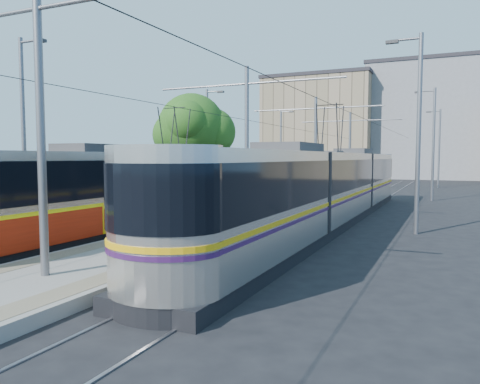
% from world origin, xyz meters
% --- Properties ---
extents(ground, '(160.00, 160.00, 0.00)m').
position_xyz_m(ground, '(0.00, 0.00, 0.00)').
color(ground, black).
rests_on(ground, ground).
extents(platform, '(4.00, 50.00, 0.30)m').
position_xyz_m(platform, '(0.00, 17.00, 0.15)').
color(platform, gray).
rests_on(platform, ground).
extents(tactile_strip_left, '(0.70, 50.00, 0.01)m').
position_xyz_m(tactile_strip_left, '(-1.45, 17.00, 0.30)').
color(tactile_strip_left, gray).
rests_on(tactile_strip_left, platform).
extents(tactile_strip_right, '(0.70, 50.00, 0.01)m').
position_xyz_m(tactile_strip_right, '(1.45, 17.00, 0.30)').
color(tactile_strip_right, gray).
rests_on(tactile_strip_right, platform).
extents(rails, '(8.71, 70.00, 0.03)m').
position_xyz_m(rails, '(0.00, 17.00, 0.02)').
color(rails, gray).
rests_on(rails, ground).
extents(tram_left, '(2.43, 27.80, 5.50)m').
position_xyz_m(tram_left, '(-3.60, 7.46, 1.71)').
color(tram_left, black).
rests_on(tram_left, ground).
extents(tram_right, '(2.43, 29.20, 5.50)m').
position_xyz_m(tram_right, '(3.60, 9.29, 1.86)').
color(tram_right, black).
rests_on(tram_right, ground).
extents(catenary, '(9.20, 70.00, 7.00)m').
position_xyz_m(catenary, '(0.00, 14.15, 4.52)').
color(catenary, slate).
rests_on(catenary, platform).
extents(street_lamps, '(15.18, 38.22, 8.00)m').
position_xyz_m(street_lamps, '(-0.00, 21.00, 4.18)').
color(street_lamps, slate).
rests_on(street_lamps, ground).
extents(shelter, '(0.88, 1.28, 2.64)m').
position_xyz_m(shelter, '(1.16, 10.93, 1.68)').
color(shelter, black).
rests_on(shelter, platform).
extents(tree, '(5.18, 4.79, 7.52)m').
position_xyz_m(tree, '(-7.49, 16.50, 5.08)').
color(tree, '#382314').
rests_on(tree, ground).
extents(building_left, '(16.32, 12.24, 15.43)m').
position_xyz_m(building_left, '(-10.00, 60.00, 7.72)').
color(building_left, gray).
rests_on(building_left, ground).
extents(building_centre, '(18.36, 14.28, 16.96)m').
position_xyz_m(building_centre, '(6.00, 64.00, 8.49)').
color(building_centre, gray).
rests_on(building_centre, ground).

